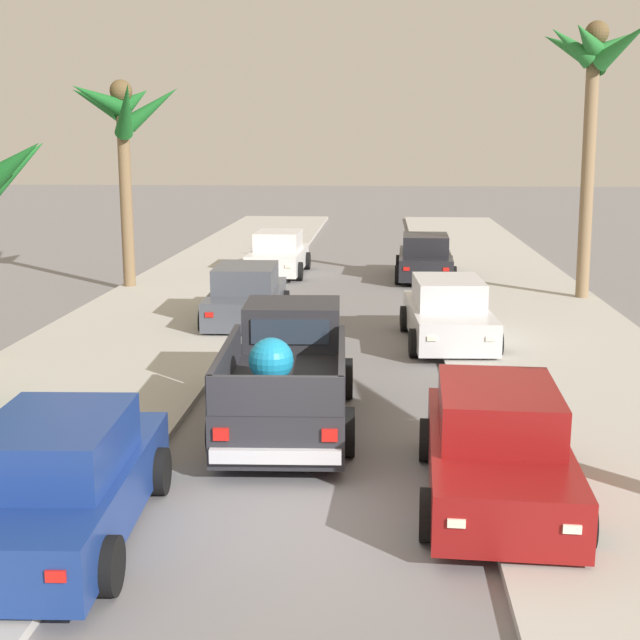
{
  "coord_description": "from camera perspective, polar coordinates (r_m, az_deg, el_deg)",
  "views": [
    {
      "loc": [
        0.99,
        -10.15,
        4.7
      ],
      "look_at": [
        -0.22,
        6.28,
        1.2
      ],
      "focal_mm": 47.57,
      "sensor_mm": 36.0,
      "label": 1
    }
  ],
  "objects": [
    {
      "name": "car_right_mid",
      "position": [
        11.59,
        11.81,
        -8.4
      ],
      "size": [
        2.16,
        4.32,
        1.54
      ],
      "color": "maroon",
      "rests_on": "ground"
    },
    {
      "name": "car_left_mid",
      "position": [
        30.34,
        -2.83,
        4.42
      ],
      "size": [
        2.07,
        4.28,
        1.54
      ],
      "color": "silver",
      "rests_on": "ground"
    },
    {
      "name": "curb_left",
      "position": [
        23.13,
        -7.7,
        0.28
      ],
      "size": [
        0.16,
        60.0,
        0.1
      ],
      "primitive_type": "cube",
      "color": "silver",
      "rests_on": "ground"
    },
    {
      "name": "sidewalk_left",
      "position": [
        23.39,
        -10.45,
        0.35
      ],
      "size": [
        5.09,
        60.0,
        0.12
      ],
      "primitive_type": "cube",
      "color": "#B2AFA8",
      "rests_on": "ground"
    },
    {
      "name": "car_left_near",
      "position": [
        22.2,
        -4.97,
        1.6
      ],
      "size": [
        2.14,
        4.31,
        1.54
      ],
      "color": "#474C56",
      "rests_on": "ground"
    },
    {
      "name": "car_right_near",
      "position": [
        29.55,
        7.08,
        4.14
      ],
      "size": [
        2.11,
        4.3,
        1.54
      ],
      "color": "black",
      "rests_on": "ground"
    },
    {
      "name": "curb_right",
      "position": [
        22.81,
        11.09,
        -0.0
      ],
      "size": [
        0.16,
        60.0,
        0.1
      ],
      "primitive_type": "cube",
      "color": "silver",
      "rests_on": "ground"
    },
    {
      "name": "car_left_far",
      "position": [
        20.13,
        8.61,
        0.43
      ],
      "size": [
        2.2,
        4.33,
        1.54
      ],
      "color": "silver",
      "rests_on": "ground"
    },
    {
      "name": "sidewalk_right",
      "position": [
        22.97,
        13.92,
        -0.02
      ],
      "size": [
        5.09,
        60.0,
        0.12
      ],
      "primitive_type": "cube",
      "color": "#B2AFA8",
      "rests_on": "ground"
    },
    {
      "name": "ground_plane",
      "position": [
        11.23,
        -1.26,
        -12.75
      ],
      "size": [
        160.0,
        160.0,
        0.0
      ],
      "primitive_type": "plane",
      "color": "slate"
    },
    {
      "name": "pickup_truck",
      "position": [
        14.39,
        -2.18,
        -3.8
      ],
      "size": [
        2.39,
        5.29,
        1.8
      ],
      "color": "#28282D",
      "rests_on": "ground"
    },
    {
      "name": "car_right_far",
      "position": [
        10.73,
        -17.11,
        -10.39
      ],
      "size": [
        2.19,
        4.33,
        1.54
      ],
      "color": "navy",
      "rests_on": "ground"
    },
    {
      "name": "palm_tree_right_mid",
      "position": [
        27.56,
        -13.17,
        12.85
      ],
      "size": [
        3.96,
        3.6,
        6.55
      ],
      "color": "brown",
      "rests_on": "ground"
    },
    {
      "name": "palm_tree_left_fore",
      "position": [
        26.44,
        17.99,
        15.42
      ],
      "size": [
        3.01,
        3.29,
        8.04
      ],
      "color": "#846B4C",
      "rests_on": "ground"
    }
  ]
}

